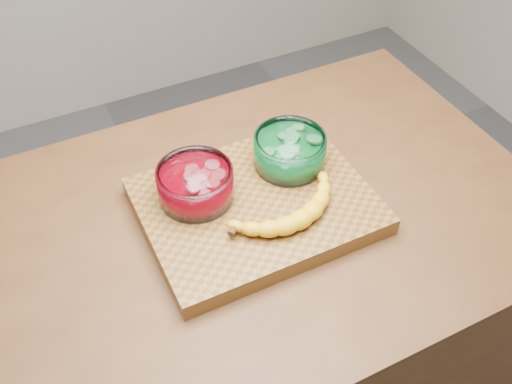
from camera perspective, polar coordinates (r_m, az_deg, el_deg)
name	(u,v)px	position (r m, az deg, el deg)	size (l,w,h in m)	color
counter	(256,328)	(1.53, 0.00, -13.48)	(1.20, 0.80, 0.90)	#4D2D17
cutting_board	(256,206)	(1.15, 0.00, -1.39)	(0.45, 0.35, 0.04)	brown
bowl_red	(196,184)	(1.12, -6.07, 0.78)	(0.15, 0.15, 0.07)	white
bowl_green	(290,151)	(1.19, 3.38, 4.11)	(0.15, 0.15, 0.07)	white
banana	(286,208)	(1.10, 3.05, -1.60)	(0.27, 0.14, 0.04)	gold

